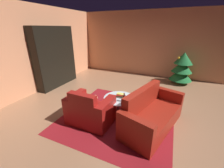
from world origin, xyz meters
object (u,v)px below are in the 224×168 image
armchair_red (90,111)px  couch_red (151,115)px  book_stack_on_table (121,95)px  bottle_on_table (124,98)px  bookshelf_unit (58,58)px  decorated_tree (182,68)px  coffee_table (119,99)px

armchair_red → couch_red: size_ratio=0.56×
armchair_red → book_stack_on_table: bearing=51.0°
couch_red → bottle_on_table: 0.70m
armchair_red → bottle_on_table: armchair_red is taller
bookshelf_unit → decorated_tree: bearing=24.3°
bookshelf_unit → book_stack_on_table: size_ratio=10.16×
coffee_table → bottle_on_table: (0.16, -0.14, 0.13)m
bookshelf_unit → bottle_on_table: 3.28m
armchair_red → book_stack_on_table: 0.84m
bookshelf_unit → bottle_on_table: size_ratio=9.62×
couch_red → book_stack_on_table: (-0.80, 0.22, 0.22)m
bookshelf_unit → coffee_table: bookshelf_unit is taller
bookshelf_unit → couch_red: (3.68, -1.21, -0.73)m
couch_red → decorated_tree: bearing=78.4°
book_stack_on_table → bottle_on_table: 0.25m
armchair_red → couch_red: couch_red is taller
book_stack_on_table → bottle_on_table: size_ratio=0.95×
coffee_table → bottle_on_table: bottle_on_table is taller
decorated_tree → couch_red: bearing=-101.6°
bookshelf_unit → bottle_on_table: bearing=-21.3°
bookshelf_unit → coffee_table: 3.11m
armchair_red → bottle_on_table: bearing=33.8°
coffee_table → couch_red: bearing=-11.6°
book_stack_on_table → bookshelf_unit: bearing=160.9°
armchair_red → bookshelf_unit: bearing=145.4°
couch_red → coffee_table: bearing=168.4°
armchair_red → decorated_tree: decorated_tree is taller
armchair_red → bottle_on_table: (0.67, 0.45, 0.25)m
armchair_red → coffee_table: bearing=49.4°
book_stack_on_table → armchair_red: bearing=-129.0°
armchair_red → book_stack_on_table: size_ratio=4.84×
bookshelf_unit → couch_red: 3.94m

